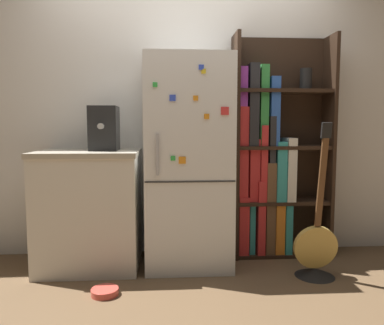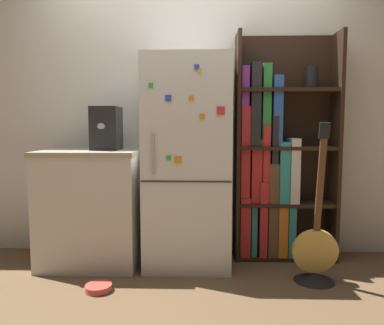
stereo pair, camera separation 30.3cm
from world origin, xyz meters
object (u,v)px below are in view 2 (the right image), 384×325
espresso_machine (106,128)px  refrigerator (188,163)px  pet_bowl (99,287)px  bookshelf (274,163)px  guitar (315,259)px

espresso_machine → refrigerator: bearing=-2.6°
pet_bowl → refrigerator: bearing=43.4°
refrigerator → espresso_machine: refrigerator is taller
bookshelf → espresso_machine: size_ratio=5.40×
bookshelf → espresso_machine: (-1.39, -0.15, 0.30)m
bookshelf → espresso_machine: bearing=-173.8°
refrigerator → bookshelf: 0.75m
refrigerator → espresso_machine: (-0.67, 0.03, 0.28)m
bookshelf → guitar: bearing=-68.1°
espresso_machine → pet_bowl: 1.24m
espresso_machine → guitar: (1.61, -0.38, -0.94)m
bookshelf → guitar: bookshelf is taller
guitar → bookshelf: bearing=111.9°
guitar → pet_bowl: bearing=-172.2°
pet_bowl → bookshelf: bearing=29.3°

